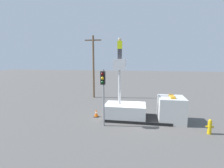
{
  "coord_description": "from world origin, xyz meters",
  "views": [
    {
      "loc": [
        0.27,
        -14.87,
        5.37
      ],
      "look_at": [
        -2.09,
        -0.91,
        3.25
      ],
      "focal_mm": 28.0,
      "sensor_mm": 36.0,
      "label": 1
    }
  ],
  "objects_px": {
    "bucket_truck": "(145,110)",
    "worker": "(120,48)",
    "utility_pole": "(93,65)",
    "traffic_light_pole": "(103,86)",
    "traffic_cone_rear": "(96,113)",
    "fire_hydrant": "(210,127)"
  },
  "relations": [
    {
      "from": "bucket_truck",
      "to": "traffic_cone_rear",
      "type": "xyz_separation_m",
      "value": [
        -4.37,
        0.13,
        -0.59
      ]
    },
    {
      "from": "traffic_cone_rear",
      "to": "traffic_light_pole",
      "type": "bearing_deg",
      "value": -61.49
    },
    {
      "from": "traffic_light_pole",
      "to": "fire_hydrant",
      "type": "relative_size",
      "value": 4.15
    },
    {
      "from": "worker",
      "to": "traffic_cone_rear",
      "type": "relative_size",
      "value": 2.4
    },
    {
      "from": "traffic_light_pole",
      "to": "utility_pole",
      "type": "relative_size",
      "value": 0.55
    },
    {
      "from": "bucket_truck",
      "to": "utility_pole",
      "type": "relative_size",
      "value": 0.81
    },
    {
      "from": "traffic_light_pole",
      "to": "worker",
      "type": "bearing_deg",
      "value": 62.57
    },
    {
      "from": "traffic_light_pole",
      "to": "traffic_cone_rear",
      "type": "distance_m",
      "value": 3.73
    },
    {
      "from": "worker",
      "to": "bucket_truck",
      "type": "bearing_deg",
      "value": 0.0
    },
    {
      "from": "fire_hydrant",
      "to": "traffic_light_pole",
      "type": "bearing_deg",
      "value": 179.13
    },
    {
      "from": "bucket_truck",
      "to": "worker",
      "type": "xyz_separation_m",
      "value": [
        -2.21,
        0.0,
        5.23
      ]
    },
    {
      "from": "traffic_light_pole",
      "to": "fire_hydrant",
      "type": "bearing_deg",
      "value": -0.87
    },
    {
      "from": "worker",
      "to": "utility_pole",
      "type": "height_order",
      "value": "utility_pole"
    },
    {
      "from": "fire_hydrant",
      "to": "traffic_cone_rear",
      "type": "xyz_separation_m",
      "value": [
        -8.88,
        2.22,
        -0.19
      ]
    },
    {
      "from": "fire_hydrant",
      "to": "worker",
      "type": "bearing_deg",
      "value": 162.76
    },
    {
      "from": "worker",
      "to": "utility_pole",
      "type": "distance_m",
      "value": 9.26
    },
    {
      "from": "bucket_truck",
      "to": "traffic_light_pole",
      "type": "distance_m",
      "value": 4.41
    },
    {
      "from": "bucket_truck",
      "to": "worker",
      "type": "distance_m",
      "value": 5.68
    },
    {
      "from": "worker",
      "to": "traffic_cone_rear",
      "type": "height_order",
      "value": "worker"
    },
    {
      "from": "fire_hydrant",
      "to": "utility_pole",
      "type": "bearing_deg",
      "value": 138.42
    },
    {
      "from": "worker",
      "to": "utility_pole",
      "type": "relative_size",
      "value": 0.21
    },
    {
      "from": "bucket_truck",
      "to": "fire_hydrant",
      "type": "height_order",
      "value": "bucket_truck"
    }
  ]
}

